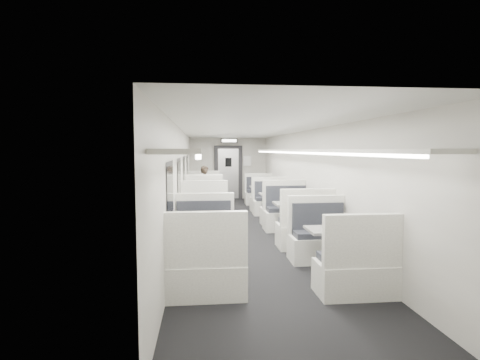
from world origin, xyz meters
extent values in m
cube|color=black|center=(0.00, 0.00, -0.06)|extent=(3.00, 12.00, 0.12)
cube|color=silver|center=(0.00, 0.00, 2.46)|extent=(3.00, 12.00, 0.12)
cube|color=beige|center=(0.00, 6.06, 1.20)|extent=(3.00, 0.12, 2.40)
cube|color=beige|center=(0.00, -6.06, 1.20)|extent=(3.00, 0.12, 2.40)
cube|color=beige|center=(-1.56, 0.00, 1.20)|extent=(0.12, 12.00, 2.40)
cube|color=beige|center=(1.56, 0.00, 1.20)|extent=(0.12, 12.00, 2.40)
cube|color=white|center=(-1.00, 2.23, 0.24)|extent=(1.12, 0.62, 0.48)
cube|color=#21242C|center=(-1.00, 2.26, 0.53)|extent=(0.99, 0.50, 0.11)
cube|color=white|center=(-1.00, 2.00, 0.85)|extent=(1.12, 0.13, 0.74)
cube|color=white|center=(-1.00, 3.87, 0.24)|extent=(1.12, 0.62, 0.48)
cube|color=#21242C|center=(-1.00, 3.84, 0.53)|extent=(0.99, 0.50, 0.11)
cube|color=white|center=(-1.00, 4.10, 0.85)|extent=(1.12, 0.13, 0.74)
cylinder|color=silver|center=(-1.00, 3.05, 0.36)|extent=(0.11, 0.11, 0.73)
cylinder|color=silver|center=(-1.00, 3.05, 0.02)|extent=(0.38, 0.38, 0.03)
cube|color=gray|center=(-1.00, 3.05, 0.77)|extent=(0.93, 0.63, 0.04)
cube|color=white|center=(-1.00, 0.22, 0.24)|extent=(1.13, 0.63, 0.48)
cube|color=#21242C|center=(-1.00, 0.25, 0.53)|extent=(1.00, 0.50, 0.11)
cube|color=white|center=(-1.00, -0.01, 0.85)|extent=(1.13, 0.13, 0.74)
cube|color=white|center=(-1.00, 1.88, 0.24)|extent=(1.13, 0.63, 0.48)
cube|color=#21242C|center=(-1.00, 1.84, 0.53)|extent=(1.00, 0.50, 0.11)
cube|color=white|center=(-1.00, 2.10, 0.85)|extent=(1.13, 0.13, 0.74)
cylinder|color=silver|center=(-1.00, 1.05, 0.37)|extent=(0.11, 0.11, 0.73)
cylinder|color=silver|center=(-1.00, 1.05, 0.02)|extent=(0.38, 0.38, 0.03)
cube|color=gray|center=(-1.00, 1.05, 0.78)|extent=(0.94, 0.64, 0.04)
cube|color=white|center=(-1.00, -1.60, 0.21)|extent=(1.00, 0.56, 0.43)
cube|color=#21242C|center=(-1.00, -1.57, 0.47)|extent=(0.89, 0.45, 0.09)
cube|color=white|center=(-1.00, -1.80, 0.76)|extent=(1.00, 0.11, 0.66)
cube|color=white|center=(-1.00, -0.12, 0.21)|extent=(1.00, 0.56, 0.43)
cube|color=#21242C|center=(-1.00, -0.15, 0.47)|extent=(0.89, 0.45, 0.09)
cube|color=white|center=(-1.00, 0.08, 0.76)|extent=(1.00, 0.11, 0.66)
cylinder|color=silver|center=(-1.00, -0.86, 0.33)|extent=(0.09, 0.09, 0.65)
cylinder|color=silver|center=(-1.00, -0.86, 0.01)|extent=(0.34, 0.34, 0.03)
cube|color=gray|center=(-1.00, -0.86, 0.69)|extent=(0.83, 0.57, 0.04)
cube|color=white|center=(-1.00, -3.84, 0.23)|extent=(1.07, 0.60, 0.46)
cube|color=#21242C|center=(-1.00, -3.81, 0.51)|extent=(0.95, 0.48, 0.10)
cube|color=white|center=(-1.00, -4.06, 0.81)|extent=(1.07, 0.12, 0.71)
cube|color=white|center=(-1.00, -2.26, 0.23)|extent=(1.07, 0.60, 0.46)
cube|color=#21242C|center=(-1.00, -2.29, 0.51)|extent=(0.95, 0.48, 0.10)
cube|color=white|center=(-1.00, -2.04, 0.81)|extent=(1.07, 0.12, 0.71)
cylinder|color=silver|center=(-1.00, -3.05, 0.35)|extent=(0.10, 0.10, 0.70)
cylinder|color=silver|center=(-1.00, -3.05, 0.02)|extent=(0.36, 0.36, 0.03)
cube|color=gray|center=(-1.00, -3.05, 0.74)|extent=(0.89, 0.61, 0.04)
cube|color=white|center=(1.00, 2.93, 0.21)|extent=(1.01, 0.56, 0.43)
cube|color=#21242C|center=(1.00, 2.95, 0.47)|extent=(0.89, 0.45, 0.09)
cube|color=white|center=(1.00, 2.72, 0.76)|extent=(1.01, 0.11, 0.66)
cube|color=white|center=(1.00, 4.41, 0.21)|extent=(1.01, 0.56, 0.43)
cube|color=#21242C|center=(1.00, 4.38, 0.47)|extent=(0.89, 0.45, 0.09)
cube|color=white|center=(1.00, 4.61, 0.76)|extent=(1.01, 0.11, 0.66)
cylinder|color=silver|center=(1.00, 3.67, 0.33)|extent=(0.09, 0.09, 0.65)
cylinder|color=silver|center=(1.00, 3.67, 0.01)|extent=(0.34, 0.34, 0.03)
cube|color=gray|center=(1.00, 3.67, 0.69)|extent=(0.83, 0.57, 0.04)
cube|color=white|center=(1.00, 0.74, 0.22)|extent=(1.03, 0.57, 0.44)
cube|color=#21242C|center=(1.00, 0.77, 0.48)|extent=(0.91, 0.46, 0.10)
cube|color=white|center=(1.00, 0.54, 0.77)|extent=(1.03, 0.12, 0.68)
cube|color=white|center=(1.00, 2.25, 0.22)|extent=(1.03, 0.57, 0.44)
cube|color=#21242C|center=(1.00, 2.23, 0.48)|extent=(0.91, 0.46, 0.10)
cube|color=white|center=(1.00, 2.46, 0.77)|extent=(1.03, 0.12, 0.68)
cylinder|color=silver|center=(1.00, 1.50, 0.33)|extent=(0.10, 0.10, 0.67)
cylinder|color=silver|center=(1.00, 1.50, 0.01)|extent=(0.35, 0.35, 0.03)
cube|color=gray|center=(1.00, 1.50, 0.71)|extent=(0.85, 0.58, 0.04)
cube|color=white|center=(1.00, -1.57, 0.23)|extent=(1.10, 0.61, 0.47)
cube|color=#21242C|center=(1.00, -1.53, 0.52)|extent=(0.98, 0.49, 0.10)
cube|color=white|center=(1.00, -1.79, 0.83)|extent=(1.10, 0.12, 0.73)
cube|color=white|center=(1.00, 0.06, 0.23)|extent=(1.10, 0.61, 0.47)
cube|color=#21242C|center=(1.00, 0.02, 0.52)|extent=(0.98, 0.49, 0.10)
cube|color=white|center=(1.00, 0.28, 0.83)|extent=(1.10, 0.12, 0.73)
cylinder|color=silver|center=(1.00, -0.75, 0.36)|extent=(0.10, 0.10, 0.72)
cylinder|color=silver|center=(1.00, -0.75, 0.02)|extent=(0.37, 0.37, 0.03)
cube|color=gray|center=(1.00, -0.75, 0.76)|extent=(0.91, 0.62, 0.04)
cube|color=white|center=(1.00, -4.00, 0.22)|extent=(1.04, 0.58, 0.44)
cube|color=#21242C|center=(1.00, -3.97, 0.49)|extent=(0.92, 0.46, 0.10)
cube|color=white|center=(1.00, -4.21, 0.78)|extent=(1.04, 0.12, 0.69)
cube|color=white|center=(1.00, -2.48, 0.22)|extent=(1.04, 0.58, 0.44)
cube|color=#21242C|center=(1.00, -2.51, 0.49)|extent=(0.92, 0.46, 0.10)
cube|color=white|center=(1.00, -2.27, 0.78)|extent=(1.04, 0.12, 0.69)
cylinder|color=silver|center=(1.00, -3.24, 0.34)|extent=(0.10, 0.10, 0.68)
cylinder|color=silver|center=(1.00, -3.24, 0.01)|extent=(0.35, 0.35, 0.03)
cube|color=gray|center=(1.00, -3.24, 0.71)|extent=(0.86, 0.59, 0.04)
imported|color=black|center=(-0.93, 3.20, 0.72)|extent=(0.58, 0.44, 1.43)
cube|color=black|center=(-1.49, 3.40, 1.35)|extent=(0.02, 1.18, 0.84)
cube|color=black|center=(-1.49, 1.20, 1.35)|extent=(0.02, 1.18, 0.84)
cube|color=black|center=(-1.49, -1.00, 1.35)|extent=(0.02, 1.18, 0.84)
cube|color=black|center=(-1.49, -3.20, 1.35)|extent=(0.02, 1.18, 0.84)
cube|color=white|center=(-1.26, -0.30, 1.92)|extent=(0.46, 10.40, 0.05)
cube|color=white|center=(-1.06, -0.30, 1.87)|extent=(0.05, 10.20, 0.04)
cube|color=white|center=(1.26, -0.30, 1.92)|extent=(0.46, 10.40, 0.05)
cube|color=white|center=(1.06, -0.30, 1.87)|extent=(0.05, 10.20, 0.04)
cube|color=black|center=(0.00, 5.94, 1.05)|extent=(1.10, 0.10, 2.10)
cube|color=silver|center=(0.00, 5.91, 1.00)|extent=(0.80, 0.05, 1.95)
cube|color=black|center=(0.00, 5.87, 1.45)|extent=(0.25, 0.02, 0.35)
cube|color=black|center=(0.00, 5.45, 2.28)|extent=(0.62, 0.10, 0.16)
cube|color=white|center=(0.00, 5.39, 2.28)|extent=(0.54, 0.02, 0.10)
cube|color=white|center=(0.75, 5.92, 1.50)|extent=(0.32, 0.02, 0.40)
camera|label=1|loc=(-1.03, -8.70, 1.93)|focal=28.00mm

